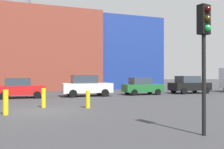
{
  "coord_description": "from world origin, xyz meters",
  "views": [
    {
      "loc": [
        -0.24,
        -12.75,
        1.81
      ],
      "look_at": [
        6.11,
        6.21,
        1.94
      ],
      "focal_mm": 37.27,
      "sensor_mm": 36.0,
      "label": 1
    }
  ],
  "objects": [
    {
      "name": "building_backdrop",
      "position": [
        -2.72,
        21.26,
        5.22
      ],
      "size": [
        40.57,
        10.13,
        12.42
      ],
      "color": "brown",
      "rests_on": "ground_plane"
    },
    {
      "name": "parked_car_3",
      "position": [
        4.19,
        7.75,
        0.94
      ],
      "size": [
        4.38,
        2.15,
        1.9
      ],
      "color": "white",
      "rests_on": "ground_plane"
    },
    {
      "name": "parked_car_5",
      "position": [
        15.15,
        7.75,
        0.91
      ],
      "size": [
        4.21,
        2.06,
        1.82
      ],
      "color": "black",
      "rests_on": "ground_plane"
    },
    {
      "name": "ground_plane",
      "position": [
        0.0,
        0.0,
        0.0
      ],
      "size": [
        200.0,
        200.0,
        0.0
      ],
      "primitive_type": "plane",
      "color": "#38383A"
    },
    {
      "name": "bollard_yellow_0",
      "position": [
        -1.5,
        -0.95,
        0.59
      ],
      "size": [
        0.24,
        0.24,
        1.17
      ],
      "primitive_type": "cylinder",
      "color": "yellow",
      "rests_on": "ground_plane"
    },
    {
      "name": "bollard_yellow_1",
      "position": [
        2.63,
        0.12,
        0.5
      ],
      "size": [
        0.24,
        0.24,
        0.99
      ],
      "primitive_type": "cylinder",
      "color": "yellow",
      "rests_on": "ground_plane"
    },
    {
      "name": "bollard_yellow_2",
      "position": [
        0.27,
        1.13,
        0.56
      ],
      "size": [
        0.24,
        0.24,
        1.11
      ],
      "primitive_type": "cylinder",
      "color": "yellow",
      "rests_on": "ground_plane"
    },
    {
      "name": "parked_car_4",
      "position": [
        9.7,
        7.75,
        0.82
      ],
      "size": [
        3.81,
        1.87,
        1.65
      ],
      "color": "#1E662D",
      "rests_on": "ground_plane"
    },
    {
      "name": "traffic_light_near_right",
      "position": [
        4.67,
        -6.95,
        2.93
      ],
      "size": [
        0.4,
        0.39,
        3.98
      ],
      "rotation": [
        0.0,
        0.0,
        -1.36
      ],
      "color": "black",
      "rests_on": "ground_plane"
    },
    {
      "name": "parked_car_2",
      "position": [
        -1.31,
        7.75,
        0.82
      ],
      "size": [
        3.82,
        1.88,
        1.65
      ],
      "color": "red",
      "rests_on": "ground_plane"
    }
  ]
}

